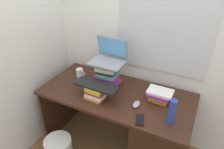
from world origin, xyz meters
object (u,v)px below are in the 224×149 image
at_px(computer_mouse, 136,104).
at_px(cell_phone, 140,120).
at_px(laptop, 109,56).
at_px(book_stack_keyboard_riser, 96,92).
at_px(keyboard, 96,86).
at_px(book_stack_side, 160,95).
at_px(mug, 80,73).
at_px(desk, 150,132).
at_px(water_bottle, 172,112).
at_px(book_stack_tall, 107,76).

height_order(computer_mouse, cell_phone, computer_mouse).
bearing_deg(laptop, book_stack_keyboard_riser, -89.68).
distance_m(laptop, computer_mouse, 0.54).
bearing_deg(keyboard, book_stack_side, 23.75).
bearing_deg(computer_mouse, laptop, 150.29).
relative_size(book_stack_side, mug, 2.04).
bearing_deg(keyboard, mug, 145.83).
height_order(book_stack_keyboard_riser, mug, book_stack_keyboard_riser).
height_order(book_stack_side, mug, book_stack_side).
bearing_deg(desk, keyboard, -166.78).
distance_m(book_stack_keyboard_riser, book_stack_side, 0.60).
relative_size(book_stack_side, cell_phone, 1.69).
xyz_separation_m(mug, water_bottle, (1.07, -0.28, 0.07)).
relative_size(book_stack_tall, book_stack_side, 1.15).
distance_m(desk, book_stack_side, 0.41).
xyz_separation_m(desk, water_bottle, (0.19, -0.14, 0.45)).
xyz_separation_m(keyboard, computer_mouse, (0.38, 0.05, -0.12)).
xyz_separation_m(desk, book_stack_side, (0.03, 0.11, 0.39)).
bearing_deg(book_stack_side, keyboard, -156.98).
height_order(book_stack_keyboard_riser, laptop, laptop).
distance_m(book_stack_side, laptop, 0.61).
bearing_deg(desk, book_stack_side, 76.51).
relative_size(desk, book_stack_keyboard_riser, 7.78).
distance_m(book_stack_side, computer_mouse, 0.25).
xyz_separation_m(desk, computer_mouse, (-0.14, -0.07, 0.35)).
height_order(mug, water_bottle, water_bottle).
distance_m(mug, cell_phone, 0.92).
distance_m(laptop, mug, 0.45).
relative_size(mug, cell_phone, 0.83).
bearing_deg(book_stack_keyboard_riser, desk, 12.63).
relative_size(keyboard, computer_mouse, 4.04).
relative_size(keyboard, mug, 3.73).
bearing_deg(book_stack_side, cell_phone, -101.48).
bearing_deg(book_stack_keyboard_riser, cell_phone, -13.10).
bearing_deg(cell_phone, mug, 139.94).
bearing_deg(book_stack_side, laptop, 175.42).
bearing_deg(book_stack_keyboard_riser, mug, 145.20).
height_order(book_stack_tall, water_bottle, book_stack_tall).
relative_size(computer_mouse, water_bottle, 0.46).
relative_size(laptop, mug, 2.92).
bearing_deg(computer_mouse, book_stack_side, 47.78).
relative_size(book_stack_keyboard_riser, water_bottle, 0.85).
relative_size(computer_mouse, mug, 0.92).
xyz_separation_m(book_stack_side, water_bottle, (0.16, -0.25, 0.05)).
relative_size(water_bottle, cell_phone, 1.67).
height_order(water_bottle, cell_phone, water_bottle).
bearing_deg(book_stack_tall, desk, -11.16).
bearing_deg(computer_mouse, desk, 26.84).
distance_m(book_stack_tall, mug, 0.37).
bearing_deg(desk, mug, 171.45).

